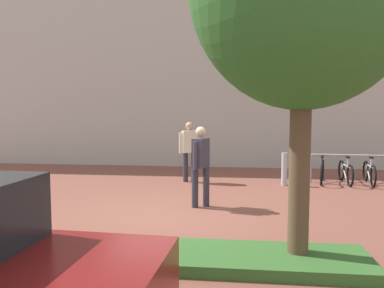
{
  "coord_description": "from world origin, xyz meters",
  "views": [
    {
      "loc": [
        1.25,
        -7.81,
        2.1
      ],
      "look_at": [
        0.04,
        2.31,
        1.2
      ],
      "focal_mm": 37.8,
      "sensor_mm": 36.0,
      "label": 1
    }
  ],
  "objects_px": {
    "person_suited_navy": "(201,161)",
    "person_shirt_blue": "(189,148)",
    "bollard_steel": "(284,169)",
    "bike_rack_cluster": "(369,172)"
  },
  "relations": [
    {
      "from": "bike_rack_cluster",
      "to": "bollard_steel",
      "type": "xyz_separation_m",
      "value": [
        -2.37,
        -0.45,
        0.1
      ]
    },
    {
      "from": "person_suited_navy",
      "to": "person_shirt_blue",
      "type": "bearing_deg",
      "value": 101.8
    },
    {
      "from": "bollard_steel",
      "to": "bike_rack_cluster",
      "type": "bearing_deg",
      "value": 10.82
    },
    {
      "from": "bollard_steel",
      "to": "person_shirt_blue",
      "type": "height_order",
      "value": "person_shirt_blue"
    },
    {
      "from": "person_shirt_blue",
      "to": "person_suited_navy",
      "type": "distance_m",
      "value": 2.94
    },
    {
      "from": "bike_rack_cluster",
      "to": "bollard_steel",
      "type": "bearing_deg",
      "value": -169.18
    },
    {
      "from": "bike_rack_cluster",
      "to": "person_shirt_blue",
      "type": "bearing_deg",
      "value": -177.02
    },
    {
      "from": "person_shirt_blue",
      "to": "person_suited_navy",
      "type": "height_order",
      "value": "same"
    },
    {
      "from": "bollard_steel",
      "to": "person_suited_navy",
      "type": "distance_m",
      "value": 3.41
    },
    {
      "from": "bollard_steel",
      "to": "person_shirt_blue",
      "type": "bearing_deg",
      "value": 175.83
    }
  ]
}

